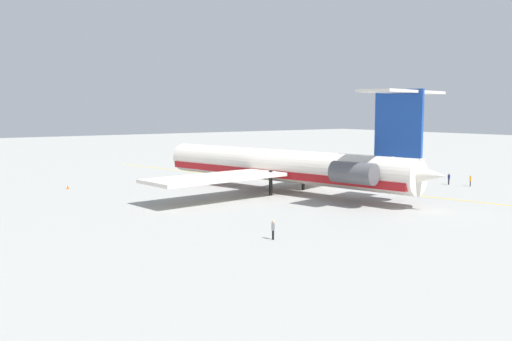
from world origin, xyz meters
The scene contains 8 objects.
ground centered at (0.00, 0.00, 0.00)m, with size 351.90×351.90×0.00m, color #9E9E99.
main_jetliner centered at (-3.29, 12.86, 3.63)m, with size 45.39×40.42×13.30m.
ground_crew_near_nose centered at (-14.18, -12.45, 1.04)m, with size 0.26×0.40×1.64m.
ground_crew_near_tail centered at (-23.64, 31.05, 1.08)m, with size 0.43×0.27×1.71m.
ground_crew_portside centered at (14.94, -7.29, 1.04)m, with size 0.41×0.26×1.64m.
ground_crew_starboard centered at (-11.28, -11.44, 1.11)m, with size 0.28×0.44×1.75m.
safety_cone_nose centered at (17.35, 35.59, 0.28)m, with size 0.40×0.40×0.55m, color #EA590F.
taxiway_centreline centered at (-2.03, 4.19, 0.00)m, with size 99.46×0.36×0.01m, color gold.
Camera 1 is at (-60.09, 59.38, 10.96)m, focal length 38.85 mm.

